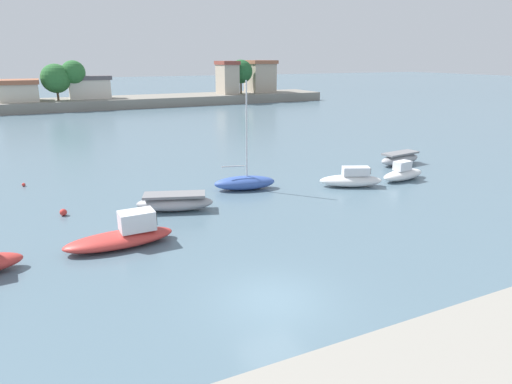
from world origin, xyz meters
TOP-DOWN VIEW (x-y plane):
  - ground_plane at (0.00, 0.00)m, footprint 400.00×400.00m
  - moored_boat_1 at (-4.21, 7.57)m, footprint 5.22×1.95m
  - moored_boat_2 at (-0.59, 11.53)m, footprint 4.76×2.92m
  - moored_boat_3 at (4.93, 13.71)m, footprint 4.44×2.44m
  - moored_boat_4 at (12.03, 11.16)m, footprint 4.59×3.09m
  - moored_boat_5 at (16.52, 10.90)m, footprint 4.08×1.84m
  - moored_boat_6 at (19.78, 14.74)m, footprint 4.34×1.96m
  - mooring_buoy_0 at (-6.65, 13.38)m, footprint 0.40×0.40m
  - mooring_buoy_1 at (-8.89, 21.11)m, footprint 0.25×0.25m
  - distant_shoreline at (2.68, 71.43)m, footprint 91.47×10.15m

SIDE VIEW (x-z plane):
  - ground_plane at x=0.00m, z-range 0.00..0.00m
  - mooring_buoy_1 at x=-8.89m, z-range 0.00..0.25m
  - mooring_buoy_0 at x=-6.65m, z-range 0.00..0.40m
  - moored_boat_2 at x=-0.59m, z-range -0.02..1.01m
  - moored_boat_5 at x=16.52m, z-range -0.23..1.22m
  - moored_boat_3 at x=4.93m, z-range -3.16..4.18m
  - moored_boat_6 at x=19.78m, z-range -0.02..1.04m
  - moored_boat_4 at x=12.03m, z-range -0.19..1.22m
  - moored_boat_1 at x=-4.21m, z-range -0.29..1.35m
  - distant_shoreline at x=2.68m, z-range -1.81..6.46m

